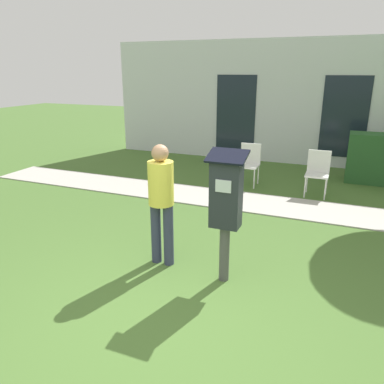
# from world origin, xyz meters

# --- Properties ---
(ground_plane) EXTENTS (40.00, 40.00, 0.00)m
(ground_plane) POSITION_xyz_m (0.00, 0.00, 0.00)
(ground_plane) COLOR #476B2D
(sidewalk) EXTENTS (12.00, 1.10, 0.02)m
(sidewalk) POSITION_xyz_m (0.00, 3.89, 0.01)
(sidewalk) COLOR #B7B2A8
(sidewalk) RESTS_ON ground
(building_facade) EXTENTS (10.00, 0.26, 3.20)m
(building_facade) POSITION_xyz_m (0.00, 7.50, 1.60)
(building_facade) COLOR silver
(building_facade) RESTS_ON ground
(parking_meter) EXTENTS (0.44, 0.31, 1.59)m
(parking_meter) POSITION_xyz_m (0.30, 1.06, 1.02)
(parking_meter) COLOR #4C4C4C
(parking_meter) RESTS_ON ground
(person_standing) EXTENTS (0.32, 0.32, 1.58)m
(person_standing) POSITION_xyz_m (-0.58, 1.16, 0.93)
(person_standing) COLOR #333851
(person_standing) RESTS_ON ground
(outdoor_chair_left) EXTENTS (0.44, 0.44, 0.90)m
(outdoor_chair_left) POSITION_xyz_m (-0.41, 5.07, 0.53)
(outdoor_chair_left) COLOR white
(outdoor_chair_left) RESTS_ON ground
(outdoor_chair_middle) EXTENTS (0.44, 0.44, 0.90)m
(outdoor_chair_middle) POSITION_xyz_m (1.04, 4.87, 0.53)
(outdoor_chair_middle) COLOR white
(outdoor_chair_middle) RESTS_ON ground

